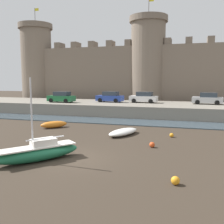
% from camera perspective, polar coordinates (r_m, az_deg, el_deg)
% --- Properties ---
extents(ground_plane, '(160.00, 160.00, 0.00)m').
position_cam_1_polar(ground_plane, '(17.75, -8.51, -9.93)').
color(ground_plane, '#382D23').
extents(water_channel, '(80.00, 4.50, 0.10)m').
position_cam_1_polar(water_channel, '(31.72, 3.03, -2.13)').
color(water_channel, '#3D4C56').
rests_on(water_channel, ground).
extents(quay_road, '(56.99, 10.00, 1.66)m').
position_cam_1_polar(quay_road, '(38.63, 5.53, 0.70)').
color(quay_road, gray).
rests_on(quay_road, ground).
extents(castle, '(51.66, 6.67, 18.97)m').
position_cam_1_polar(castle, '(47.66, 7.79, 9.32)').
color(castle, '#7A6B5B').
rests_on(castle, ground).
extents(rowboat_near_channel_right, '(2.84, 4.17, 0.57)m').
position_cam_1_polar(rowboat_near_channel_right, '(24.49, 2.44, -4.33)').
color(rowboat_near_channel_right, silver).
rests_on(rowboat_near_channel_right, ground).
extents(rowboat_midflat_left, '(2.66, 2.73, 0.72)m').
position_cam_1_polar(rowboat_midflat_left, '(28.69, -12.53, -2.63)').
color(rowboat_midflat_left, orange).
rests_on(rowboat_midflat_left, ground).
extents(sailboat_foreground_left, '(4.53, 5.19, 5.31)m').
position_cam_1_polar(sailboat_foreground_left, '(17.53, -15.83, -8.42)').
color(sailboat_foreground_left, '#1E6B47').
rests_on(sailboat_foreground_left, ground).
extents(mooring_buoy_near_shore, '(0.42, 0.42, 0.42)m').
position_cam_1_polar(mooring_buoy_near_shore, '(20.38, 8.72, -7.06)').
color(mooring_buoy_near_shore, '#E04C1E').
rests_on(mooring_buoy_near_shore, ground).
extents(mooring_buoy_near_channel, '(0.44, 0.44, 0.44)m').
position_cam_1_polar(mooring_buoy_near_channel, '(13.75, 13.63, -14.30)').
color(mooring_buoy_near_channel, orange).
rests_on(mooring_buoy_near_channel, ground).
extents(mooring_buoy_off_centre, '(0.38, 0.38, 0.38)m').
position_cam_1_polar(mooring_buoy_off_centre, '(24.17, 12.85, -4.94)').
color(mooring_buoy_off_centre, orange).
rests_on(mooring_buoy_off_centre, ground).
extents(car_quay_centre_west, '(4.21, 2.11, 1.62)m').
position_cam_1_polar(car_quay_centre_west, '(40.43, -10.95, 3.18)').
color(car_quay_centre_west, '#1E6638').
rests_on(car_quay_centre_west, quay_road).
extents(car_quay_centre_east, '(4.21, 2.11, 1.62)m').
position_cam_1_polar(car_quay_centre_east, '(39.13, 20.10, 2.74)').
color(car_quay_centre_east, '#B2B5B7').
rests_on(car_quay_centre_east, quay_road).
extents(car_quay_east, '(4.21, 2.11, 1.62)m').
position_cam_1_polar(car_quay_east, '(40.13, -0.43, 3.29)').
color(car_quay_east, '#263F99').
rests_on(car_quay_east, quay_road).
extents(car_quay_west, '(4.21, 2.11, 1.62)m').
position_cam_1_polar(car_quay_west, '(39.39, 6.94, 3.16)').
color(car_quay_west, silver).
rests_on(car_quay_west, quay_road).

